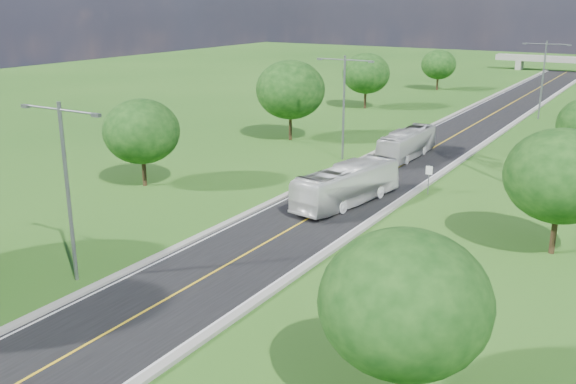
% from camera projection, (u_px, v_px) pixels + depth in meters
% --- Properties ---
extents(ground, '(260.00, 260.00, 0.00)m').
position_uv_depth(ground, '(450.00, 139.00, 72.16)').
color(ground, '#235217').
rests_on(ground, ground).
extents(road, '(8.00, 150.00, 0.06)m').
position_uv_depth(road, '(466.00, 129.00, 77.05)').
color(road, black).
rests_on(road, ground).
extents(curb_left, '(0.50, 150.00, 0.22)m').
position_uv_depth(curb_left, '(432.00, 125.00, 79.15)').
color(curb_left, gray).
rests_on(curb_left, ground).
extents(curb_right, '(0.50, 150.00, 0.22)m').
position_uv_depth(curb_right, '(502.00, 132.00, 74.91)').
color(curb_right, gray).
rests_on(curb_right, ground).
extents(speed_limit_sign, '(0.55, 0.09, 2.40)m').
position_uv_depth(speed_limit_sign, '(429.00, 175.00, 51.11)').
color(speed_limit_sign, slate).
rests_on(speed_limit_sign, ground).
extents(overpass, '(30.00, 3.00, 3.20)m').
position_uv_depth(overpass, '(568.00, 61.00, 136.84)').
color(overpass, gray).
rests_on(overpass, ground).
extents(streetlight_near_left, '(5.90, 0.25, 10.00)m').
position_uv_depth(streetlight_near_left, '(66.00, 178.00, 34.21)').
color(streetlight_near_left, slate).
rests_on(streetlight_near_left, ground).
extents(streetlight_mid_left, '(5.90, 0.25, 10.00)m').
position_uv_depth(streetlight_mid_left, '(344.00, 99.00, 61.17)').
color(streetlight_mid_left, slate).
rests_on(streetlight_mid_left, ground).
extents(streetlight_far_right, '(5.90, 0.25, 10.00)m').
position_uv_depth(streetlight_far_right, '(543.00, 73.00, 82.16)').
color(streetlight_far_right, slate).
rests_on(streetlight_far_right, ground).
extents(tree_lb, '(6.30, 6.30, 7.33)m').
position_uv_depth(tree_lb, '(142.00, 131.00, 52.64)').
color(tree_lb, black).
rests_on(tree_lb, ground).
extents(tree_lc, '(7.56, 7.56, 8.79)m').
position_uv_depth(tree_lc, '(290.00, 90.00, 69.85)').
color(tree_lc, black).
rests_on(tree_lc, ground).
extents(tree_ld, '(6.72, 6.72, 7.82)m').
position_uv_depth(tree_ld, '(366.00, 73.00, 90.64)').
color(tree_ld, black).
rests_on(tree_ld, ground).
extents(tree_le, '(5.88, 5.88, 6.84)m').
position_uv_depth(tree_le, '(439.00, 65.00, 109.19)').
color(tree_le, black).
rests_on(tree_le, ground).
extents(tree_ra, '(6.30, 6.30, 7.33)m').
position_uv_depth(tree_ra, '(405.00, 303.00, 22.98)').
color(tree_ra, black).
rests_on(tree_ra, ground).
extents(tree_rb, '(6.72, 6.72, 7.82)m').
position_uv_depth(tree_rb, '(561.00, 176.00, 38.23)').
color(tree_rb, black).
rests_on(tree_rb, ground).
extents(bus_outbound, '(4.27, 11.17, 3.04)m').
position_uv_depth(bus_outbound, '(347.00, 185.00, 48.59)').
color(bus_outbound, white).
rests_on(bus_outbound, road).
extents(bus_inbound, '(2.39, 10.04, 2.79)m').
position_uv_depth(bus_inbound, '(407.00, 144.00, 62.87)').
color(bus_inbound, silver).
rests_on(bus_inbound, road).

